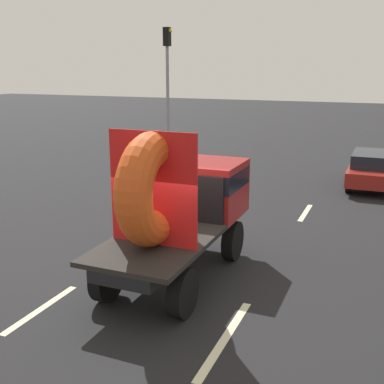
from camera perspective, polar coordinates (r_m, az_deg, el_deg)
name	(u,v)px	position (r m, az deg, el deg)	size (l,w,h in m)	color
ground_plane	(163,284)	(10.80, -3.51, -10.94)	(120.00, 120.00, 0.00)	black
flatbed_truck	(181,201)	(10.81, -1.27, -1.06)	(2.02, 4.88, 3.49)	black
distant_sedan	(374,168)	(20.41, 20.88, 2.65)	(1.84, 4.29, 1.40)	black
traffic_light	(168,76)	(24.97, -2.93, 13.66)	(0.42, 0.36, 6.58)	gray
lane_dash_left_near	(41,309)	(10.25, -17.54, -13.14)	(2.13, 0.16, 0.01)	beige
lane_dash_left_far	(194,206)	(16.59, 0.19, -1.64)	(2.75, 0.16, 0.01)	beige
lane_dash_right_near	(225,338)	(8.90, 3.98, -16.97)	(2.77, 0.16, 0.01)	beige
lane_dash_right_far	(305,213)	(16.25, 13.37, -2.41)	(2.00, 0.16, 0.01)	beige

